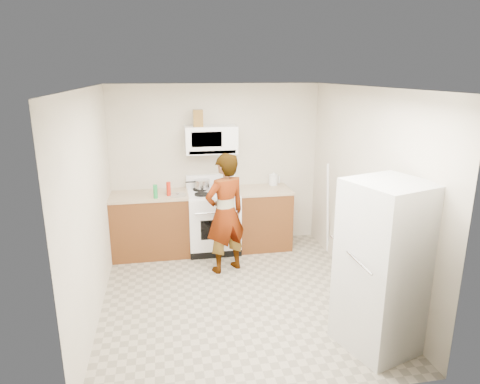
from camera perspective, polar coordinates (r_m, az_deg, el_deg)
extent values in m
plane|color=gray|center=(5.42, -0.47, -13.68)|extent=(3.60, 3.60, 0.00)
cube|color=beige|center=(6.65, -3.16, 3.43)|extent=(3.20, 0.02, 2.50)
cube|color=beige|center=(5.42, 16.28, -0.02)|extent=(0.02, 3.60, 2.50)
cube|color=brown|center=(6.54, -11.82, -4.41)|extent=(1.12, 0.62, 0.90)
cube|color=tan|center=(6.39, -12.05, -0.47)|extent=(1.14, 0.64, 0.03)
cube|color=brown|center=(6.70, 3.07, -3.58)|extent=(0.80, 0.62, 0.90)
cube|color=tan|center=(6.56, 3.13, 0.27)|extent=(0.82, 0.64, 0.03)
cube|color=white|center=(6.56, -3.57, -4.03)|extent=(0.76, 0.65, 0.90)
cube|color=white|center=(6.41, -3.64, -0.12)|extent=(0.76, 0.62, 0.03)
cube|color=white|center=(6.66, -3.95, 1.49)|extent=(0.76, 0.08, 0.20)
cube|color=white|center=(6.38, -3.91, 7.01)|extent=(0.76, 0.38, 0.40)
imported|color=tan|center=(5.76, -1.97, -2.89)|extent=(0.71, 0.61, 1.65)
cube|color=beige|center=(4.41, 18.66, -9.43)|extent=(0.88, 0.88, 1.70)
cylinder|color=silver|center=(6.78, 4.48, 1.65)|extent=(0.18, 0.18, 0.17)
cube|color=brown|center=(6.26, -5.62, 9.77)|extent=(0.14, 0.14, 0.24)
cylinder|color=#B4B3B8|center=(6.52, -5.05, 1.05)|extent=(0.26, 0.26, 0.13)
cube|color=silver|center=(6.38, -2.19, 0.19)|extent=(0.28, 0.22, 0.05)
cylinder|color=red|center=(6.24, -9.50, 0.42)|extent=(0.07, 0.07, 0.20)
cylinder|color=#D94F18|center=(6.31, -9.53, 0.47)|extent=(0.06, 0.06, 0.18)
cylinder|color=#178338|center=(6.15, -11.22, 0.06)|extent=(0.08, 0.08, 0.20)
cylinder|color=white|center=(6.26, -8.29, -0.40)|extent=(0.28, 0.28, 0.01)
cylinder|color=silver|center=(6.38, 11.62, -2.32)|extent=(0.20, 0.27, 1.43)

